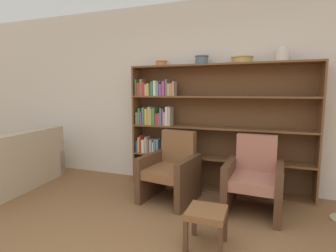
% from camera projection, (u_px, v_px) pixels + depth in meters
% --- Properties ---
extents(wall_back, '(12.00, 0.06, 2.75)m').
position_uv_depth(wall_back, '(209.00, 95.00, 3.90)').
color(wall_back, silver).
rests_on(wall_back, ground).
extents(bookshelf, '(2.57, 0.30, 1.81)m').
position_uv_depth(bookshelf, '(200.00, 129.00, 3.83)').
color(bookshelf, brown).
rests_on(bookshelf, ground).
extents(bowl_slate, '(0.18, 0.18, 0.08)m').
position_uv_depth(bowl_slate, '(161.00, 63.00, 3.89)').
color(bowl_slate, '#C67547').
rests_on(bowl_slate, bookshelf).
extents(bowl_terracotta, '(0.20, 0.20, 0.13)m').
position_uv_depth(bowl_terracotta, '(202.00, 59.00, 3.68)').
color(bowl_terracotta, slate).
rests_on(bowl_terracotta, bookshelf).
extents(bowl_olive, '(0.29, 0.29, 0.09)m').
position_uv_depth(bowl_olive, '(242.00, 59.00, 3.50)').
color(bowl_olive, tan).
rests_on(bowl_olive, bookshelf).
extents(vase_tall, '(0.17, 0.17, 0.18)m').
position_uv_depth(vase_tall, '(282.00, 55.00, 3.33)').
color(vase_tall, silver).
rests_on(vase_tall, bookshelf).
extents(couch, '(1.07, 1.65, 0.85)m').
position_uv_depth(couch, '(8.00, 169.00, 3.88)').
color(couch, tan).
rests_on(couch, ground).
extents(armchair_leather, '(0.73, 0.77, 0.90)m').
position_uv_depth(armchair_leather, '(171.00, 170.00, 3.48)').
color(armchair_leather, brown).
rests_on(armchair_leather, ground).
extents(armchair_cushioned, '(0.68, 0.72, 0.90)m').
position_uv_depth(armchair_cushioned, '(254.00, 179.00, 3.12)').
color(armchair_cushioned, brown).
rests_on(armchair_cushioned, ground).
extents(footstool, '(0.35, 0.35, 0.36)m').
position_uv_depth(footstool, '(206.00, 217.00, 2.39)').
color(footstool, brown).
rests_on(footstool, ground).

